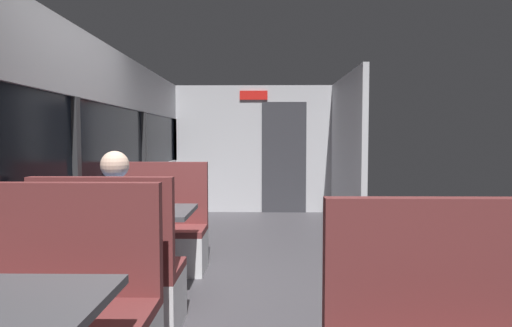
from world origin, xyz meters
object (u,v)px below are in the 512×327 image
object	(u,v)px
seated_passenger	(115,252)
coffee_cup_primary	(162,202)
dining_table_mid_window	(140,221)
bench_mid_window_facing_entry	(160,238)
bench_mid_window_facing_end	(112,285)

from	to	relation	value
seated_passenger	coffee_cup_primary	distance (m)	0.81
dining_table_mid_window	seated_passenger	bearing A→B (deg)	-90.00
bench_mid_window_facing_entry	coffee_cup_primary	world-z (taller)	bench_mid_window_facing_entry
bench_mid_window_facing_entry	bench_mid_window_facing_end	bearing A→B (deg)	-90.00
dining_table_mid_window	seated_passenger	size ratio (longest dim) A/B	0.71
dining_table_mid_window	coffee_cup_primary	size ratio (longest dim) A/B	10.00
seated_passenger	coffee_cup_primary	xyz separation A→B (m)	(0.17, 0.75, 0.25)
coffee_cup_primary	bench_mid_window_facing_end	bearing A→B (deg)	-101.65
bench_mid_window_facing_entry	coffee_cup_primary	bearing A→B (deg)	-73.54
bench_mid_window_facing_end	coffee_cup_primary	xyz separation A→B (m)	(0.17, 0.82, 0.46)
dining_table_mid_window	bench_mid_window_facing_entry	xyz separation A→B (m)	(0.00, 0.70, -0.31)
bench_mid_window_facing_entry	coffee_cup_primary	xyz separation A→B (m)	(0.17, -0.57, 0.46)
seated_passenger	bench_mid_window_facing_end	bearing A→B (deg)	-90.00
bench_mid_window_facing_end	bench_mid_window_facing_entry	xyz separation A→B (m)	(0.00, 1.40, 0.00)
seated_passenger	bench_mid_window_facing_entry	bearing A→B (deg)	90.00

